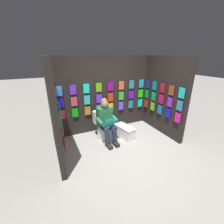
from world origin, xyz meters
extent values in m
plane|color=gray|center=(0.00, 0.00, 0.00)|extent=(30.00, 30.00, 0.00)
cube|color=black|center=(0.00, -1.73, 1.11)|extent=(3.03, 0.10, 2.22)
cube|color=red|center=(1.28, -1.65, 0.71)|extent=(0.17, 0.01, 0.26)
cube|color=#0CAA10|center=(0.91, -1.65, 0.71)|extent=(0.17, 0.01, 0.26)
cube|color=#B77F28|center=(0.55, -1.65, 0.71)|extent=(0.17, 0.01, 0.26)
cube|color=#19B3A7|center=(0.18, -1.65, 0.71)|extent=(0.17, 0.01, 0.26)
cube|color=yellow|center=(-0.18, -1.65, 0.71)|extent=(0.17, 0.01, 0.26)
cube|color=#5B4AE2|center=(-0.55, -1.65, 0.71)|extent=(0.17, 0.01, 0.26)
cube|color=teal|center=(-0.91, -1.65, 0.71)|extent=(0.17, 0.01, 0.26)
cube|color=#16DAC9|center=(-1.28, -1.65, 0.71)|extent=(0.17, 0.01, 0.26)
cube|color=#1A0EB5|center=(1.28, -1.65, 1.04)|extent=(0.17, 0.01, 0.26)
cube|color=#D13C4F|center=(0.91, -1.65, 1.04)|extent=(0.17, 0.01, 0.26)
cube|color=#31BCCB|center=(0.55, -1.65, 1.04)|extent=(0.17, 0.01, 0.26)
cube|color=#6927F1|center=(0.18, -1.65, 1.04)|extent=(0.17, 0.01, 0.26)
cube|color=red|center=(-0.18, -1.65, 1.04)|extent=(0.17, 0.01, 0.26)
cube|color=green|center=(-0.55, -1.65, 1.04)|extent=(0.17, 0.01, 0.26)
cube|color=#7512DA|center=(-0.91, -1.65, 1.04)|extent=(0.17, 0.01, 0.26)
cube|color=#26DC11|center=(-1.28, -1.65, 1.04)|extent=(0.17, 0.01, 0.26)
cube|color=#377DC8|center=(1.28, -1.65, 1.37)|extent=(0.17, 0.01, 0.26)
cube|color=#6325CC|center=(0.91, -1.65, 1.37)|extent=(0.17, 0.01, 0.26)
cube|color=#15E8D5|center=(0.55, -1.65, 1.37)|extent=(0.17, 0.01, 0.26)
cube|color=#61AE0E|center=(0.18, -1.65, 1.37)|extent=(0.17, 0.01, 0.26)
cube|color=#910A87|center=(-0.18, -1.65, 1.37)|extent=(0.17, 0.01, 0.26)
cube|color=#EA5A2A|center=(-0.55, -1.65, 1.37)|extent=(0.17, 0.01, 0.26)
cube|color=teal|center=(-0.91, -1.65, 1.37)|extent=(0.17, 0.01, 0.26)
cube|color=#1EA4B3|center=(-1.28, -1.65, 1.37)|extent=(0.17, 0.01, 0.26)
cube|color=black|center=(-1.52, -0.84, 1.11)|extent=(0.10, 1.68, 2.22)
cube|color=red|center=(-1.43, -1.51, 0.71)|extent=(0.01, 0.17, 0.26)
cube|color=#6FCA22|center=(-1.43, -1.18, 0.71)|extent=(0.01, 0.17, 0.26)
cube|color=#1475BD|center=(-1.43, -0.84, 0.71)|extent=(0.01, 0.17, 0.26)
cube|color=#1E13E5|center=(-1.43, -0.50, 0.71)|extent=(0.01, 0.17, 0.26)
cube|color=#F0199C|center=(-1.43, -0.17, 0.71)|extent=(0.01, 0.17, 0.26)
cube|color=#09973E|center=(-1.43, -1.51, 1.04)|extent=(0.01, 0.17, 0.26)
cube|color=#17935E|center=(-1.43, -1.18, 1.04)|extent=(0.01, 0.17, 0.26)
cube|color=#CB1549|center=(-1.43, -0.84, 1.04)|extent=(0.01, 0.17, 0.26)
cube|color=purple|center=(-1.43, -0.50, 1.04)|extent=(0.01, 0.17, 0.26)
cube|color=teal|center=(-1.43, -0.17, 1.04)|extent=(0.01, 0.17, 0.26)
cube|color=navy|center=(-1.43, -1.51, 1.37)|extent=(0.01, 0.17, 0.26)
cube|color=teal|center=(-1.43, -1.18, 1.37)|extent=(0.01, 0.17, 0.26)
cube|color=maroon|center=(-1.43, -0.84, 1.37)|extent=(0.01, 0.17, 0.26)
cube|color=#A23C1C|center=(-1.43, -0.50, 1.37)|extent=(0.01, 0.17, 0.26)
cube|color=#1EC9CB|center=(-1.43, -0.17, 1.37)|extent=(0.01, 0.17, 0.26)
cube|color=black|center=(1.52, -0.84, 1.11)|extent=(0.10, 1.68, 2.22)
cube|color=#991309|center=(1.43, -0.17, 0.71)|extent=(0.01, 0.17, 0.26)
cube|color=#95314D|center=(1.43, -0.50, 0.71)|extent=(0.01, 0.17, 0.26)
cube|color=#6A43D1|center=(1.43, -0.84, 0.71)|extent=(0.01, 0.17, 0.26)
cube|color=olive|center=(1.43, -1.18, 0.71)|extent=(0.01, 0.17, 0.26)
cube|color=gold|center=(1.43, -1.51, 0.71)|extent=(0.01, 0.17, 0.26)
cube|color=gold|center=(1.43, -0.17, 1.04)|extent=(0.01, 0.17, 0.26)
cube|color=#0DCB90|center=(1.43, -0.50, 1.04)|extent=(0.01, 0.17, 0.26)
cube|color=#18C3EB|center=(1.43, -0.84, 1.04)|extent=(0.01, 0.17, 0.26)
cube|color=blue|center=(1.43, -1.18, 1.04)|extent=(0.01, 0.17, 0.26)
cube|color=#5027DF|center=(1.43, -1.51, 1.04)|extent=(0.01, 0.17, 0.26)
cube|color=#0FC1E9|center=(1.43, -0.17, 1.37)|extent=(0.01, 0.17, 0.26)
cube|color=#0E42A4|center=(1.43, -0.50, 1.37)|extent=(0.01, 0.17, 0.26)
cube|color=#4E17AE|center=(1.43, -0.84, 1.37)|extent=(0.01, 0.17, 0.26)
cube|color=red|center=(1.43, -1.18, 1.37)|extent=(0.01, 0.17, 0.26)
cube|color=#DE15BB|center=(1.43, -1.51, 1.37)|extent=(0.01, 0.17, 0.26)
cylinder|color=white|center=(0.25, -1.13, 0.20)|extent=(0.38, 0.38, 0.40)
cylinder|color=white|center=(0.25, -1.13, 0.41)|extent=(0.41, 0.41, 0.02)
cube|color=white|center=(0.27, -1.38, 0.58)|extent=(0.39, 0.21, 0.36)
cylinder|color=white|center=(0.26, -1.29, 0.58)|extent=(0.39, 0.10, 0.39)
cube|color=#286B42|center=(0.25, -1.10, 0.68)|extent=(0.42, 0.25, 0.52)
sphere|color=brown|center=(0.25, -1.07, 1.04)|extent=(0.21, 0.21, 0.21)
sphere|color=olive|center=(0.25, -1.10, 1.11)|extent=(0.17, 0.17, 0.17)
cylinder|color=#23283D|center=(0.13, -0.90, 0.44)|extent=(0.18, 0.41, 0.15)
cylinder|color=#23283D|center=(0.33, -0.89, 0.44)|extent=(0.18, 0.41, 0.15)
cylinder|color=#23283D|center=(0.12, -0.72, 0.21)|extent=(0.12, 0.12, 0.42)
cylinder|color=#23283D|center=(0.32, -0.71, 0.21)|extent=(0.12, 0.12, 0.42)
cube|color=black|center=(0.11, -0.66, 0.04)|extent=(0.13, 0.27, 0.09)
cube|color=black|center=(0.31, -0.65, 0.04)|extent=(0.13, 0.27, 0.09)
cylinder|color=#286B42|center=(0.01, -0.93, 0.66)|extent=(0.11, 0.32, 0.13)
cylinder|color=#286B42|center=(0.45, -0.90, 0.66)|extent=(0.11, 0.32, 0.13)
cube|color=#20B5B6|center=(0.22, -0.76, 0.64)|extent=(0.31, 0.15, 0.23)
cube|color=white|center=(-0.32, -0.95, 0.15)|extent=(0.38, 0.64, 0.31)
cube|color=white|center=(-0.32, -0.95, 0.32)|extent=(0.41, 0.67, 0.03)
camera|label=1|loc=(1.63, 2.39, 2.25)|focal=24.18mm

